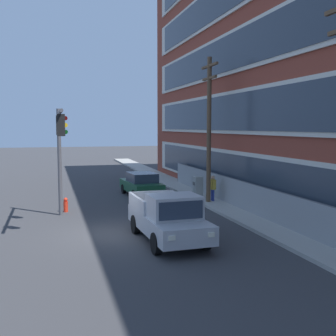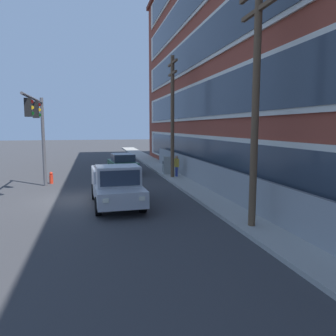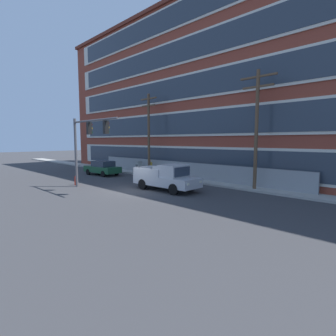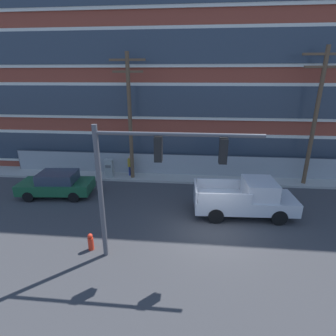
{
  "view_description": "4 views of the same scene",
  "coord_description": "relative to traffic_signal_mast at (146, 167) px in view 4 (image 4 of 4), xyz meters",
  "views": [
    {
      "loc": [
        17.82,
        -2.67,
        4.6
      ],
      "look_at": [
        -2.01,
        2.89,
        2.57
      ],
      "focal_mm": 45.0,
      "sensor_mm": 36.0,
      "label": 1
    },
    {
      "loc": [
        17.26,
        0.76,
        3.73
      ],
      "look_at": [
        3.19,
        4.01,
        1.91
      ],
      "focal_mm": 35.0,
      "sensor_mm": 36.0,
      "label": 2
    },
    {
      "loc": [
        15.69,
        -12.04,
        3.77
      ],
      "look_at": [
        2.15,
        1.66,
        1.74
      ],
      "focal_mm": 28.0,
      "sensor_mm": 36.0,
      "label": 3
    },
    {
      "loc": [
        -1.02,
        -11.16,
        7.12
      ],
      "look_at": [
        -2.44,
        3.53,
        1.93
      ],
      "focal_mm": 28.0,
      "sensor_mm": 36.0,
      "label": 4
    }
  ],
  "objects": [
    {
      "name": "fire_hydrant",
      "position": [
        -2.57,
        0.27,
        -3.57
      ],
      "size": [
        0.24,
        0.24,
        0.78
      ],
      "color": "red",
      "rests_on": "ground"
    },
    {
      "name": "electrical_cabinet",
      "position": [
        -4.29,
        8.46,
        -3.22
      ],
      "size": [
        0.58,
        0.53,
        1.47
      ],
      "color": "#939993",
      "rests_on": "ground"
    },
    {
      "name": "utility_pole_near_corner",
      "position": [
        -2.6,
        8.52,
        0.78
      ],
      "size": [
        2.33,
        0.26,
        8.59
      ],
      "color": "brown",
      "rests_on": "ground"
    },
    {
      "name": "sedan_dark_green",
      "position": [
        -6.66,
        5.33,
        -3.16
      ],
      "size": [
        4.53,
        2.23,
        1.56
      ],
      "color": "#194C2D",
      "rests_on": "ground"
    },
    {
      "name": "ground_plane",
      "position": [
        2.69,
        2.23,
        -3.96
      ],
      "size": [
        160.0,
        160.0,
        0.0
      ],
      "primitive_type": "plane",
      "color": "#38383A"
    },
    {
      "name": "utility_pole_midblock",
      "position": [
        9.35,
        8.56,
        0.98
      ],
      "size": [
        2.77,
        0.26,
        8.85
      ],
      "color": "brown",
      "rests_on": "ground"
    },
    {
      "name": "traffic_signal_mast",
      "position": [
        0.0,
        0.0,
        0.0
      ],
      "size": [
        6.03,
        0.43,
        5.51
      ],
      "color": "#4C4C51",
      "rests_on": "ground"
    },
    {
      "name": "sidewalk_building_side",
      "position": [
        2.69,
        8.99,
        -3.88
      ],
      "size": [
        80.0,
        1.99,
        0.16
      ],
      "primitive_type": "cube",
      "color": "#9E9B93",
      "rests_on": "ground"
    },
    {
      "name": "pickup_truck_silver",
      "position": [
        4.62,
        4.04,
        -3.01
      ],
      "size": [
        5.41,
        2.34,
        1.99
      ],
      "color": "#B2B5BA",
      "rests_on": "ground"
    },
    {
      "name": "chain_link_fence",
      "position": [
        0.79,
        9.47,
        -3.09
      ],
      "size": [
        25.39,
        0.06,
        1.69
      ],
      "color": "gray",
      "rests_on": "ground"
    },
    {
      "name": "brick_mill_building",
      "position": [
        7.25,
        15.4,
        5.02
      ],
      "size": [
        56.25,
        11.41,
        17.92
      ],
      "color": "brown",
      "rests_on": "ground"
    },
    {
      "name": "pedestrian_near_cabinet",
      "position": [
        -2.82,
        8.88,
        -2.98
      ],
      "size": [
        0.43,
        0.29,
        1.69
      ],
      "color": "navy",
      "rests_on": "ground"
    }
  ]
}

